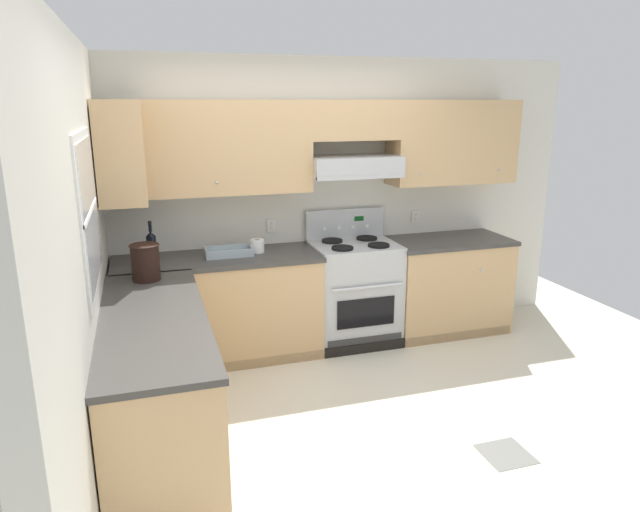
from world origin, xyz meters
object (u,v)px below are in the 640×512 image
(bowl, at_px, (229,253))
(paper_towel_roll, at_px, (257,246))
(stove, at_px, (354,292))
(wine_bottle, at_px, (152,247))
(bucket, at_px, (145,262))

(bowl, height_order, paper_towel_roll, paper_towel_roll)
(stove, height_order, wine_bottle, wine_bottle)
(stove, xyz_separation_m, wine_bottle, (-1.75, -0.08, 0.57))
(stove, relative_size, bucket, 4.49)
(bucket, bearing_deg, bowl, 36.88)
(stove, distance_m, wine_bottle, 1.84)
(stove, xyz_separation_m, paper_towel_roll, (-0.88, 0.04, 0.49))
(stove, height_order, bucket, stove)
(wine_bottle, distance_m, bucket, 0.42)
(stove, relative_size, wine_bottle, 3.41)
(wine_bottle, relative_size, bucket, 1.32)
(bowl, distance_m, paper_towel_roll, 0.26)
(stove, relative_size, bowl, 3.04)
(stove, distance_m, paper_towel_roll, 1.01)
(wine_bottle, bearing_deg, stove, 2.60)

